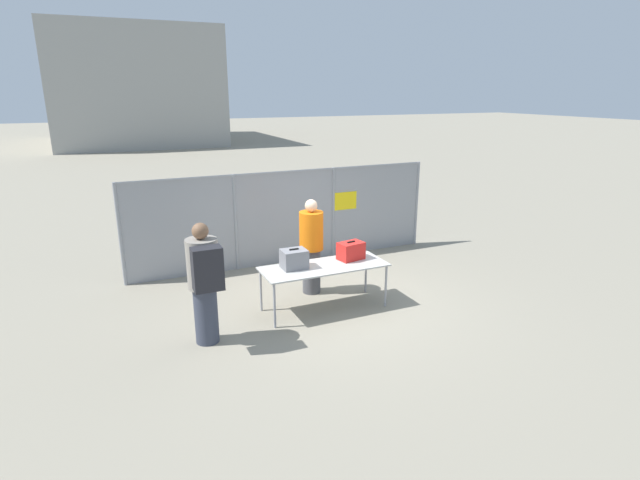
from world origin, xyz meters
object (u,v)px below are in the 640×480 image
at_px(traveler_hooded, 205,280).
at_px(security_worker_near, 311,245).
at_px(inspection_table, 324,269).
at_px(suitcase_red, 351,251).
at_px(utility_trailer, 330,221).
at_px(suitcase_grey, 294,259).

distance_m(traveler_hooded, security_worker_near, 2.50).
xyz_separation_m(inspection_table, security_worker_near, (0.10, 0.77, 0.18)).
relative_size(inspection_table, security_worker_near, 1.22).
relative_size(suitcase_red, utility_trailer, 0.12).
distance_m(suitcase_grey, utility_trailer, 4.65).
height_order(traveler_hooded, security_worker_near, traveler_hooded).
xyz_separation_m(suitcase_red, traveler_hooded, (-2.66, -0.55, 0.08)).
xyz_separation_m(suitcase_red, utility_trailer, (1.43, 3.87, -0.53)).
relative_size(suitcase_red, security_worker_near, 0.27).
bearing_deg(security_worker_near, utility_trailer, -111.43).
bearing_deg(traveler_hooded, utility_trailer, 54.75).
bearing_deg(suitcase_red, traveler_hooded, -168.25).
relative_size(traveler_hooded, security_worker_near, 1.04).
relative_size(inspection_table, utility_trailer, 0.53).
distance_m(suitcase_red, traveler_hooded, 2.72).
distance_m(security_worker_near, utility_trailer, 3.78).
bearing_deg(suitcase_grey, security_worker_near, 47.98).
xyz_separation_m(security_worker_near, utility_trailer, (1.90, 3.22, -0.51)).
xyz_separation_m(suitcase_grey, utility_trailer, (2.50, 3.88, -0.54)).
distance_m(inspection_table, utility_trailer, 4.47).
bearing_deg(inspection_table, suitcase_grey, 167.79).
height_order(inspection_table, suitcase_grey, suitcase_grey).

